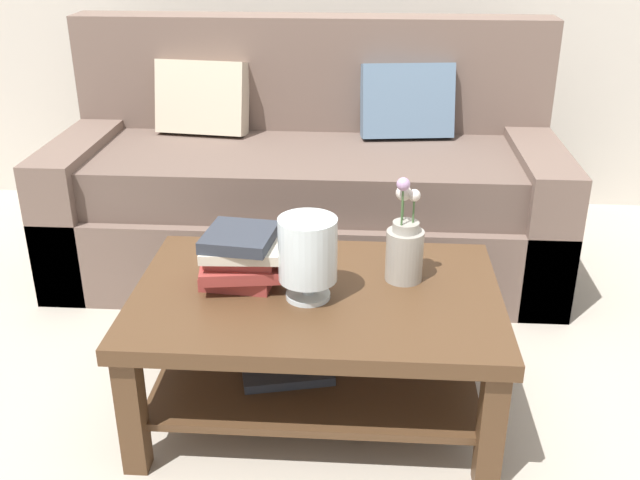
# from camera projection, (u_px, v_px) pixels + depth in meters

# --- Properties ---
(ground_plane) EXTENTS (10.00, 10.00, 0.00)m
(ground_plane) POSITION_uv_depth(u_px,v_px,m) (321.00, 354.00, 2.69)
(ground_plane) COLOR #ADA393
(couch) EXTENTS (2.14, 0.90, 1.06)m
(couch) POSITION_uv_depth(u_px,v_px,m) (308.00, 186.00, 3.26)
(couch) COLOR brown
(couch) RESTS_ON ground
(coffee_table) EXTENTS (1.11, 0.74, 0.44)m
(coffee_table) POSITION_uv_depth(u_px,v_px,m) (316.00, 324.00, 2.27)
(coffee_table) COLOR #4C331E
(coffee_table) RESTS_ON ground
(book_stack_main) EXTENTS (0.28, 0.24, 0.17)m
(book_stack_main) POSITION_uv_depth(u_px,v_px,m) (241.00, 257.00, 2.23)
(book_stack_main) COLOR #993833
(book_stack_main) RESTS_ON coffee_table
(glass_hurricane_vase) EXTENTS (0.17, 0.17, 0.25)m
(glass_hurricane_vase) POSITION_uv_depth(u_px,v_px,m) (308.00, 252.00, 2.12)
(glass_hurricane_vase) COLOR silver
(glass_hurricane_vase) RESTS_ON coffee_table
(flower_pitcher) EXTENTS (0.12, 0.12, 0.34)m
(flower_pitcher) POSITION_uv_depth(u_px,v_px,m) (405.00, 248.00, 2.25)
(flower_pitcher) COLOR #9E998E
(flower_pitcher) RESTS_ON coffee_table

